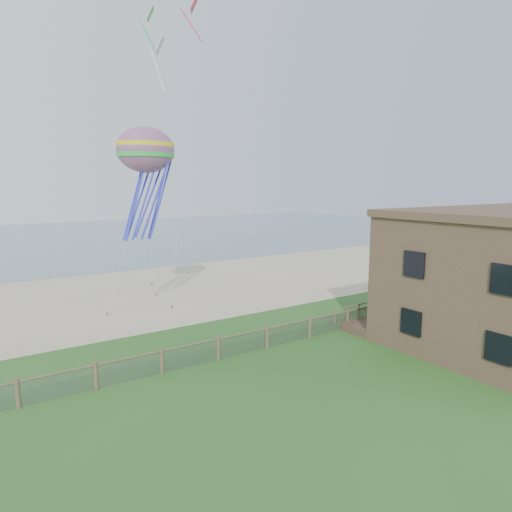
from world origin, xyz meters
name	(u,v)px	position (x,y,z in m)	size (l,w,h in m)	color
ground	(347,389)	(0.00, 0.00, 0.00)	(160.00, 160.00, 0.00)	#24541C
sand_beach	(156,291)	(0.00, 22.00, 0.00)	(72.00, 20.00, 0.02)	tan
ocean	(54,239)	(0.00, 66.00, 0.00)	(160.00, 68.00, 0.02)	slate
chainlink_fence	(267,338)	(0.00, 6.00, 0.55)	(36.20, 0.20, 1.25)	brown
motel_deck	(432,311)	(13.00, 5.00, 0.25)	(15.00, 2.00, 0.50)	brown
picnic_table	(420,336)	(7.66, 2.00, 0.38)	(1.80, 1.36, 0.76)	brown
octopus_kite	(147,181)	(-3.36, 14.11, 8.93)	(3.58, 2.53, 7.38)	#FD3228
kite_white	(160,59)	(-1.24, 16.53, 16.86)	(1.15, 0.70, 2.88)	silver
kite_red	(196,13)	(-0.76, 12.24, 18.55)	(1.21, 0.70, 2.53)	#F02A3E
kite_green	(151,27)	(-0.39, 20.11, 19.94)	(1.05, 0.70, 2.88)	green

